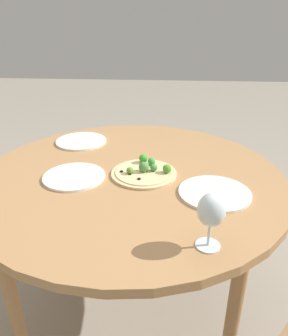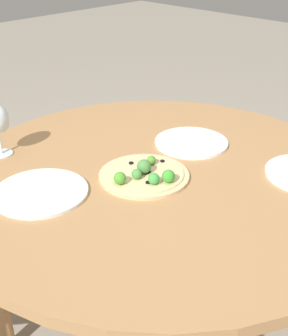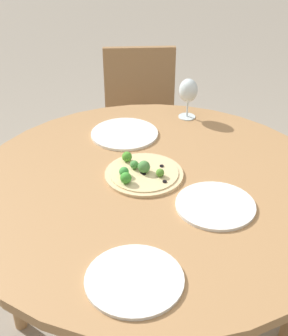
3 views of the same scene
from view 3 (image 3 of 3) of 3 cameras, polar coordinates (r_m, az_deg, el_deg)
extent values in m
plane|color=gray|center=(2.08, 0.88, -19.26)|extent=(12.00, 12.00, 0.00)
cylinder|color=#A87A4C|center=(1.57, 1.10, -2.35)|extent=(1.26, 1.26, 0.03)
cylinder|color=#A87A4C|center=(1.90, -16.21, -11.08)|extent=(0.05, 0.05, 0.72)
cylinder|color=#A87A4C|center=(2.24, 1.52, -2.22)|extent=(0.05, 0.05, 0.72)
cube|color=#997047|center=(2.50, -0.34, 3.22)|extent=(0.56, 0.56, 0.04)
cube|color=#997047|center=(2.57, -0.55, 9.89)|extent=(0.26, 0.31, 0.44)
cylinder|color=#997047|center=(2.47, -4.09, -3.15)|extent=(0.04, 0.04, 0.39)
cylinder|color=#997047|center=(2.49, 3.77, -2.92)|extent=(0.04, 0.04, 0.39)
cylinder|color=#997047|center=(2.76, -4.02, 0.95)|extent=(0.04, 0.04, 0.39)
cylinder|color=#997047|center=(2.77, 3.03, 1.13)|extent=(0.04, 0.04, 0.39)
cylinder|color=#DBBC89|center=(1.60, 0.00, -0.76)|extent=(0.27, 0.27, 0.01)
cylinder|color=beige|center=(1.59, 0.00, -0.55)|extent=(0.24, 0.24, 0.00)
sphere|color=#4A952D|center=(1.64, -2.09, 1.39)|extent=(0.04, 0.04, 0.04)
sphere|color=green|center=(1.53, -2.23, -1.22)|extent=(0.04, 0.04, 0.04)
sphere|color=green|center=(1.56, -2.46, -0.44)|extent=(0.03, 0.03, 0.03)
sphere|color=#528E2E|center=(1.56, 1.91, -0.54)|extent=(0.03, 0.03, 0.03)
sphere|color=#4B8541|center=(1.58, 0.00, 0.15)|extent=(0.04, 0.04, 0.04)
sphere|color=#509836|center=(1.58, 0.12, -0.10)|extent=(0.03, 0.03, 0.03)
sphere|color=#478C40|center=(1.60, -1.12, 0.44)|extent=(0.03, 0.03, 0.03)
cylinder|color=black|center=(1.54, 2.53, -1.66)|extent=(0.01, 0.01, 0.00)
cylinder|color=black|center=(1.59, -0.08, -0.52)|extent=(0.01, 0.01, 0.00)
cylinder|color=black|center=(1.57, 2.22, -0.91)|extent=(0.01, 0.01, 0.00)
cylinder|color=black|center=(1.59, 0.03, -0.42)|extent=(0.01, 0.01, 0.00)
cylinder|color=black|center=(1.59, -2.21, -0.57)|extent=(0.01, 0.01, 0.00)
cylinder|color=black|center=(1.58, -0.03, -0.71)|extent=(0.01, 0.01, 0.00)
cylinder|color=black|center=(1.62, 2.17, 0.25)|extent=(0.01, 0.01, 0.00)
cylinder|color=silver|center=(2.00, 5.25, 6.25)|extent=(0.07, 0.07, 0.00)
cylinder|color=silver|center=(1.98, 5.30, 7.19)|extent=(0.01, 0.01, 0.07)
ellipsoid|color=silver|center=(1.95, 5.42, 9.40)|extent=(0.08, 0.08, 0.10)
cylinder|color=white|center=(1.47, 8.70, -4.50)|extent=(0.25, 0.25, 0.01)
cylinder|color=white|center=(1.22, -1.18, -13.43)|extent=(0.25, 0.25, 0.01)
cylinder|color=white|center=(1.85, -2.39, 4.20)|extent=(0.26, 0.26, 0.01)
camera|label=1|loc=(2.37, 22.51, 23.62)|focal=35.00mm
camera|label=2|loc=(1.87, -42.79, 18.30)|focal=50.00mm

